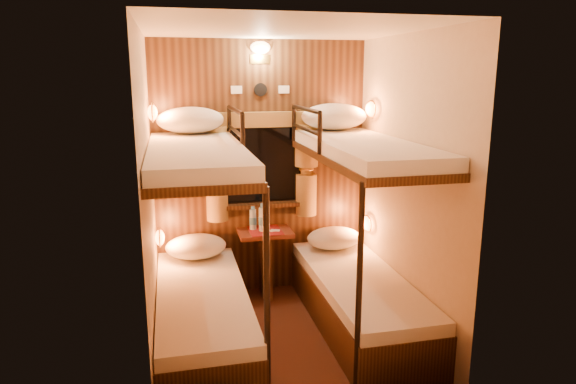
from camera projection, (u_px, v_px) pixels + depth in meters
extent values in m
plane|color=#36180E|center=(285.00, 338.00, 4.17)|extent=(2.10, 2.10, 0.00)
plane|color=silver|center=(285.00, 29.00, 3.63)|extent=(2.10, 2.10, 0.00)
plane|color=#C6B293|center=(261.00, 170.00, 4.89)|extent=(2.40, 0.00, 2.40)
plane|color=#C6B293|center=(325.00, 235.00, 2.90)|extent=(2.40, 0.00, 2.40)
plane|color=#C6B293|center=(149.00, 201.00, 3.68)|extent=(0.00, 2.40, 2.40)
plane|color=#C6B293|center=(406.00, 188.00, 4.12)|extent=(0.00, 2.40, 2.40)
cube|color=black|center=(261.00, 170.00, 4.88)|extent=(2.00, 0.03, 2.40)
cube|color=black|center=(203.00, 322.00, 4.05)|extent=(0.70, 1.90, 0.35)
cube|color=white|center=(202.00, 296.00, 4.00)|extent=(0.68, 1.88, 0.10)
cube|color=black|center=(196.00, 163.00, 3.76)|extent=(0.70, 1.90, 0.06)
cube|color=white|center=(196.00, 152.00, 3.75)|extent=(0.68, 1.88, 0.10)
cylinder|color=black|center=(267.00, 302.00, 3.15)|extent=(0.04, 0.04, 1.45)
cylinder|color=black|center=(229.00, 125.00, 4.63)|extent=(0.04, 0.04, 0.32)
cylinder|color=black|center=(243.00, 136.00, 3.83)|extent=(0.04, 0.04, 0.32)
cylinder|color=black|center=(235.00, 110.00, 4.19)|extent=(0.04, 0.85, 0.04)
cylinder|color=black|center=(235.00, 131.00, 4.23)|extent=(0.03, 0.85, 0.03)
cube|color=black|center=(358.00, 306.00, 4.34)|extent=(0.70, 1.90, 0.35)
cube|color=white|center=(359.00, 281.00, 4.29)|extent=(0.68, 1.88, 0.10)
cube|color=black|center=(363.00, 157.00, 4.05)|extent=(0.70, 1.90, 0.06)
cube|color=white|center=(363.00, 147.00, 4.03)|extent=(0.68, 1.88, 0.10)
cylinder|color=black|center=(359.00, 293.00, 3.28)|extent=(0.04, 0.04, 1.45)
cylinder|color=black|center=(294.00, 124.00, 4.77)|extent=(0.04, 0.04, 0.32)
cylinder|color=black|center=(320.00, 134.00, 3.96)|extent=(0.04, 0.04, 0.32)
cylinder|color=black|center=(306.00, 109.00, 4.33)|extent=(0.04, 0.85, 0.04)
cylinder|color=black|center=(306.00, 129.00, 4.36)|extent=(0.03, 0.85, 0.03)
cube|color=black|center=(261.00, 165.00, 4.85)|extent=(0.98, 0.02, 0.78)
cube|color=black|center=(262.00, 165.00, 4.84)|extent=(0.90, 0.01, 0.70)
cube|color=black|center=(263.00, 205.00, 4.89)|extent=(1.00, 0.12, 0.04)
cube|color=olive|center=(261.00, 120.00, 4.72)|extent=(1.10, 0.06, 0.14)
cylinder|color=olive|center=(216.00, 148.00, 4.67)|extent=(0.22, 0.22, 0.40)
cylinder|color=olive|center=(216.00, 173.00, 4.72)|extent=(0.11, 0.11, 0.12)
cylinder|color=olive|center=(217.00, 199.00, 4.78)|extent=(0.20, 0.20, 0.40)
torus|color=#B68F35|center=(216.00, 173.00, 4.72)|extent=(0.14, 0.14, 0.02)
cylinder|color=olive|center=(307.00, 145.00, 4.86)|extent=(0.22, 0.22, 0.40)
cylinder|color=olive|center=(306.00, 169.00, 4.91)|extent=(0.11, 0.11, 0.12)
cylinder|color=olive|center=(306.00, 195.00, 4.97)|extent=(0.20, 0.20, 0.40)
torus|color=#B68F35|center=(306.00, 169.00, 4.91)|extent=(0.14, 0.14, 0.02)
cylinder|color=black|center=(260.00, 90.00, 4.69)|extent=(0.12, 0.02, 0.12)
cube|color=silver|center=(237.00, 90.00, 4.64)|extent=(0.10, 0.01, 0.07)
cube|color=silver|center=(284.00, 89.00, 4.74)|extent=(0.10, 0.01, 0.07)
cube|color=#B68F35|center=(260.00, 59.00, 4.63)|extent=(0.18, 0.01, 0.08)
ellipsoid|color=#FFCC8C|center=(260.00, 48.00, 4.59)|extent=(0.18, 0.09, 0.11)
ellipsoid|color=orange|center=(160.00, 238.00, 4.46)|extent=(0.08, 0.20, 0.13)
torus|color=#B68F35|center=(160.00, 238.00, 4.46)|extent=(0.02, 0.17, 0.17)
ellipsoid|color=orange|center=(152.00, 113.00, 4.22)|extent=(0.08, 0.20, 0.13)
torus|color=#B68F35|center=(152.00, 113.00, 4.22)|extent=(0.02, 0.17, 0.17)
ellipsoid|color=orange|center=(367.00, 224.00, 4.88)|extent=(0.08, 0.20, 0.13)
torus|color=#B68F35|center=(367.00, 224.00, 4.88)|extent=(0.02, 0.17, 0.17)
ellipsoid|color=orange|center=(371.00, 109.00, 4.64)|extent=(0.08, 0.20, 0.13)
torus|color=#B68F35|center=(371.00, 109.00, 4.64)|extent=(0.02, 0.17, 0.17)
cube|color=#5C2715|center=(265.00, 233.00, 4.83)|extent=(0.50, 0.34, 0.04)
cube|color=black|center=(266.00, 265.00, 4.90)|extent=(0.08, 0.30, 0.61)
cube|color=maroon|center=(265.00, 231.00, 4.83)|extent=(0.30, 0.34, 0.01)
cylinder|color=#99BFE5|center=(253.00, 220.00, 4.84)|extent=(0.06, 0.06, 0.20)
cylinder|color=#3F7DBF|center=(253.00, 221.00, 4.84)|extent=(0.07, 0.07, 0.07)
cylinder|color=#3F7DBF|center=(253.00, 208.00, 4.81)|extent=(0.04, 0.04, 0.03)
cylinder|color=#99BFE5|center=(263.00, 219.00, 4.79)|extent=(0.07, 0.07, 0.23)
cylinder|color=#3F7DBF|center=(263.00, 221.00, 4.79)|extent=(0.08, 0.08, 0.08)
cylinder|color=#3F7DBF|center=(263.00, 205.00, 4.76)|extent=(0.04, 0.04, 0.03)
cube|color=silver|center=(275.00, 231.00, 4.82)|extent=(0.10, 0.09, 0.01)
cube|color=silver|center=(273.00, 231.00, 4.81)|extent=(0.09, 0.08, 0.01)
ellipsoid|color=silver|center=(196.00, 246.00, 4.65)|extent=(0.55, 0.39, 0.21)
ellipsoid|color=silver|center=(334.00, 238.00, 4.90)|extent=(0.52, 0.37, 0.21)
ellipsoid|color=silver|center=(190.00, 120.00, 4.42)|extent=(0.58, 0.41, 0.23)
ellipsoid|color=silver|center=(334.00, 117.00, 4.71)|extent=(0.61, 0.44, 0.24)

